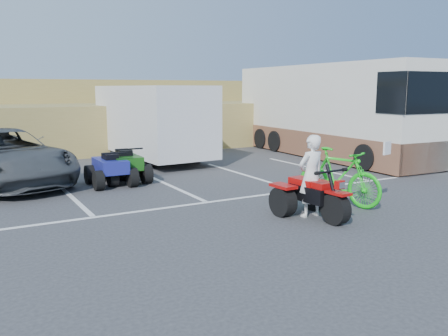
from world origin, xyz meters
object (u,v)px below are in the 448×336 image
green_dirt_bike (339,176)px  quad_atv_blue (111,185)px  red_trike_atv (315,218)px  rv_motorhome (328,117)px  rider (311,176)px  grey_pickup (2,157)px  quad_atv_green (125,182)px  cargo_trailer (153,120)px

green_dirt_bike → quad_atv_blue: 6.28m
red_trike_atv → rv_motorhome: rv_motorhome is taller
red_trike_atv → rider: 0.89m
grey_pickup → rider: bearing=-67.0°
rv_motorhome → quad_atv_green: 9.09m
quad_atv_blue → quad_atv_green: bearing=32.5°
grey_pickup → quad_atv_green: size_ratio=3.46×
cargo_trailer → quad_atv_blue: (-2.77, -3.86, -1.50)m
quad_atv_blue → quad_atv_green: quad_atv_green is taller
grey_pickup → quad_atv_blue: (2.61, -1.67, -0.78)m
rider → green_dirt_bike: bearing=-160.9°
cargo_trailer → quad_atv_blue: cargo_trailer is taller
rv_motorhome → rider: bearing=-131.1°
quad_atv_green → green_dirt_bike: bearing=-53.2°
red_trike_atv → green_dirt_bike: 1.58m
rider → rv_motorhome: (6.61, 6.91, 0.66)m
rv_motorhome → cargo_trailer: bearing=163.8°
rv_motorhome → quad_atv_blue: (-9.36, -1.61, -1.54)m
green_dirt_bike → cargo_trailer: (-1.26, 8.64, 0.84)m
green_dirt_bike → rv_motorhome: bearing=35.0°
grey_pickup → quad_atv_green: grey_pickup is taller
red_trike_atv → rider: rider is taller
red_trike_atv → quad_atv_green: (-2.26, 5.76, 0.00)m
rv_motorhome → quad_atv_blue: 9.62m
rider → quad_atv_green: bearing=-71.5°
cargo_trailer → quad_atv_green: size_ratio=3.74×
grey_pickup → red_trike_atv: bearing=-67.6°
quad_atv_blue → quad_atv_green: 0.58m
red_trike_atv → green_dirt_bike: size_ratio=0.77×
cargo_trailer → quad_atv_blue: bearing=-128.8°
rider → grey_pickup: (-5.36, 6.97, -0.09)m
green_dirt_bike → rv_motorhome: rv_motorhome is taller
rider → quad_atv_green: 6.11m
rider → grey_pickup: 8.80m
green_dirt_bike → quad_atv_blue: bearing=115.0°
red_trike_atv → green_dirt_bike: (1.26, 0.68, 0.66)m
red_trike_atv → rider: bearing=90.0°
rv_motorhome → red_trike_atv: bearing=-130.5°
rider → quad_atv_blue: size_ratio=1.13×
red_trike_atv → grey_pickup: 8.95m
red_trike_atv → green_dirt_bike: green_dirt_bike is taller
cargo_trailer → quad_atv_blue: size_ratio=3.93×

